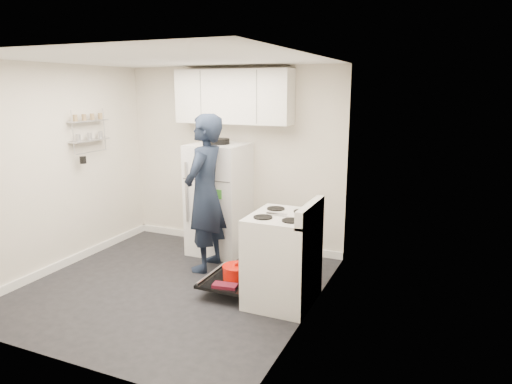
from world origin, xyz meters
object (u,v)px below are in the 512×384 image
at_px(refrigerator, 219,198).
at_px(open_oven_door, 234,276).
at_px(person, 205,193).
at_px(electric_range, 282,259).

bearing_deg(refrigerator, open_oven_door, -55.76).
xyz_separation_m(open_oven_door, refrigerator, (-0.75, 1.11, 0.56)).
relative_size(open_oven_door, refrigerator, 0.45).
distance_m(open_oven_door, person, 1.11).
bearing_deg(open_oven_door, refrigerator, 124.24).
relative_size(electric_range, person, 0.57).
xyz_separation_m(electric_range, open_oven_door, (-0.56, -0.01, -0.27)).
distance_m(refrigerator, person, 0.65).
relative_size(open_oven_door, person, 0.36).
height_order(open_oven_door, refrigerator, refrigerator).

